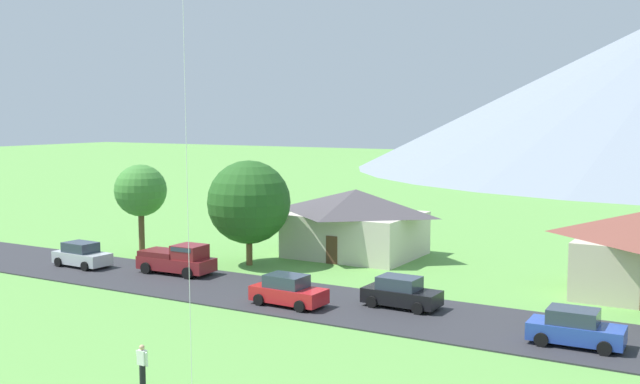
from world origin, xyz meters
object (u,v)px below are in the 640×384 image
Objects in this scene: tree_left_of_center at (141,191)px; parked_car_silver_mid_east at (82,255)px; house_leftmost at (356,221)px; parked_car_blue_west_end at (575,328)px; parked_car_black_mid_west at (401,293)px; watcher_person at (142,365)px; tree_near_right at (249,202)px; parked_car_red_east_end at (288,291)px; pickup_truck_maroon_east_side at (178,259)px.

parked_car_silver_mid_east is (-0.30, -5.57, -3.99)m from tree_left_of_center.
parked_car_blue_west_end is at bearing -38.07° from house_leftmost.
watcher_person is at bearing -103.80° from parked_car_black_mid_west.
tree_near_right is 1.73× the size of parked_car_blue_west_end.
parked_car_black_mid_west is 0.99× the size of parked_car_silver_mid_east.
tree_left_of_center reaches higher than parked_car_red_east_end.
pickup_truck_maroon_east_side reaches higher than watcher_person.
tree_near_right is 24.00m from watcher_person.
tree_near_right reaches higher than tree_left_of_center.
pickup_truck_maroon_east_side is at bearing -120.59° from house_leftmost.
watcher_person is (12.35, -16.45, -0.18)m from pickup_truck_maroon_east_side.
parked_car_silver_mid_east is (-9.50, -6.52, -3.58)m from tree_near_right.
parked_car_silver_mid_east is (-33.19, 1.34, 0.00)m from parked_car_blue_west_end.
tree_left_of_center reaches higher than parked_car_blue_west_end.
parked_car_black_mid_west reaches higher than watcher_person.
parked_car_black_mid_west is 6.19m from parked_car_red_east_end.
tree_left_of_center is 24.05m from parked_car_black_mid_west.
tree_left_of_center is at bearing 86.87° from parked_car_silver_mid_east.
house_leftmost is 5.77× the size of watcher_person.
watcher_person is at bearing -46.62° from tree_left_of_center.
parked_car_black_mid_west is at bearing 25.90° from parked_car_red_east_end.
pickup_truck_maroon_east_side is (-2.19, -5.00, -3.39)m from tree_near_right.
parked_car_red_east_end is 13.26m from watcher_person.
parked_car_blue_west_end is 19.16m from watcher_person.
house_leftmost is at bearing 141.93° from parked_car_blue_west_end.
tree_near_right is 15.55m from parked_car_black_mid_west.
tree_near_right reaches higher than parked_car_blue_west_end.
parked_car_blue_west_end is at bearing -2.32° from parked_car_silver_mid_east.
pickup_truck_maroon_east_side is at bearing 126.91° from watcher_person.
house_leftmost is 19.72m from parked_car_silver_mid_east.
parked_car_black_mid_west is at bearing 2.27° from parked_car_silver_mid_east.
parked_car_blue_west_end is at bearing -13.32° from parked_car_black_mid_west.
parked_car_black_mid_west and parked_car_silver_mid_east have the same top height.
house_leftmost reaches higher than watcher_person.
parked_car_red_east_end is at bearing -76.49° from house_leftmost.
parked_car_red_east_end is at bearing 97.24° from watcher_person.
parked_car_blue_west_end is 33.21m from parked_car_silver_mid_east.
watcher_person is (-13.52, -13.58, 0.01)m from parked_car_blue_west_end.
parked_car_silver_mid_east is 7.47m from pickup_truck_maroon_east_side.
tree_near_right is 1.73× the size of parked_car_silver_mid_east.
parked_car_red_east_end is (17.69, -7.34, -3.99)m from tree_left_of_center.
pickup_truck_maroon_east_side is (-25.87, 2.86, 0.19)m from parked_car_blue_west_end.
parked_car_silver_mid_east is 2.55× the size of watcher_person.
parked_car_blue_west_end is (18.84, -14.76, -1.72)m from house_leftmost.
parked_car_black_mid_west is at bearing -11.26° from tree_left_of_center.
parked_car_blue_west_end is 9.89m from parked_car_black_mid_west.
tree_near_right reaches higher than parked_car_silver_mid_east.
tree_near_right is (-4.85, -6.89, 1.87)m from house_leftmost.
tree_near_right is at bearing -125.12° from house_leftmost.
parked_car_red_east_end is at bearing -5.61° from parked_car_silver_mid_east.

